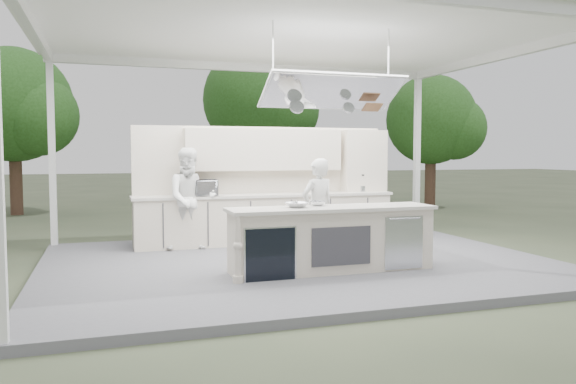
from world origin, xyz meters
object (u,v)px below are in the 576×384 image
object	(u,v)px
demo_island	(331,239)
sous_chef	(191,199)
back_counter	(267,218)
head_chef	(318,209)

from	to	relation	value
demo_island	sous_chef	bearing A→B (deg)	124.45
back_counter	head_chef	bearing A→B (deg)	-81.13
demo_island	sous_chef	distance (m)	3.02
demo_island	sous_chef	world-z (taller)	sous_chef
demo_island	back_counter	size ratio (longest dim) A/B	0.61
demo_island	head_chef	world-z (taller)	head_chef
back_counter	sous_chef	distance (m)	1.61
head_chef	sous_chef	world-z (taller)	sous_chef
head_chef	sous_chef	bearing A→B (deg)	-58.02
demo_island	head_chef	bearing A→B (deg)	81.60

